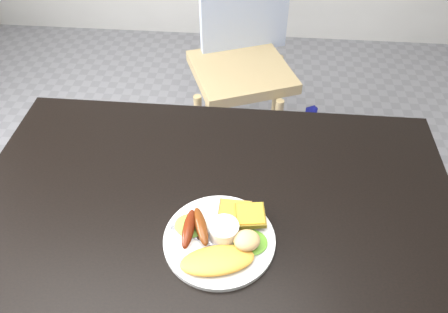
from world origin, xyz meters
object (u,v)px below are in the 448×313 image
Objects in this scene: dining_table at (212,214)px; person at (300,124)px; dining_chair at (241,72)px; plate at (219,240)px.

person is at bearing 62.90° from dining_table.
dining_chair is 1.68× the size of plate.
plate is (-0.22, -0.56, 0.12)m from person.
person reaches higher than dining_chair.
plate reaches higher than dining_table.
dining_chair is at bearing 89.23° from dining_table.
person reaches higher than plate.
dining_chair is 0.33× the size of person.
plate is at bearing 90.65° from person.
dining_chair is 1.19m from plate.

